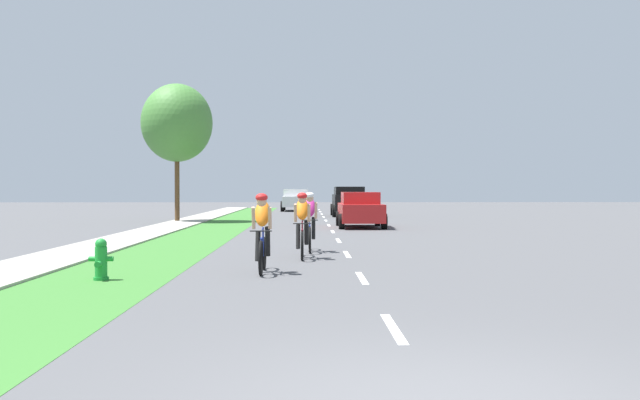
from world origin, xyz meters
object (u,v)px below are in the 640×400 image
Objects in this scene: fire_hydrant_green at (101,260)px; suv_black at (349,201)px; street_tree_near at (177,123)px; pickup_white at (296,200)px; cyclist_lead at (262,232)px; cyclist_trailing at (302,225)px; cyclist_distant at (310,221)px; sedan_red at (360,209)px.

suv_black is (6.36, 29.49, 0.58)m from fire_hydrant_green.
fire_hydrant_green is at bearing -83.00° from street_tree_near.
street_tree_near is at bearing 97.00° from fire_hydrant_green.
suv_black is at bearing -71.18° from pickup_white.
fire_hydrant_green is at bearing -160.08° from cyclist_lead.
cyclist_trailing is 1.00× the size of cyclist_distant.
sedan_red is (2.44, 13.41, -0.04)m from cyclist_trailing.
cyclist_distant is 0.37× the size of suv_black.
cyclist_trailing is 0.40× the size of sedan_red.
sedan_red is at bearing -30.43° from street_tree_near.
cyclist_lead is at bearing -96.99° from suv_black.
suv_black is 12.20m from street_tree_near.
suv_black reaches higher than pickup_white.
sedan_red is at bearing 79.69° from cyclist_trailing.
pickup_white is (3.01, 39.33, 0.46)m from fire_hydrant_green.
cyclist_trailing is at bearing -71.01° from street_tree_near.
cyclist_lead reaches higher than sedan_red.
sedan_red is 0.91× the size of suv_black.
street_tree_near reaches higher than cyclist_distant.
cyclist_distant is (0.19, 1.80, 0.00)m from cyclist_trailing.
pickup_white is (-3.35, 9.84, -0.12)m from suv_black.
pickup_white is at bearing 91.41° from cyclist_distant.
street_tree_near reaches higher than cyclist_lead.
cyclist_distant is 0.25× the size of street_tree_near.
cyclist_lead is at bearing -75.27° from street_tree_near.
sedan_red is 22.28m from pickup_white.
fire_hydrant_green is 23.08m from street_tree_near.
cyclist_trailing is at bearing -96.00° from cyclist_distant.
sedan_red is at bearing 79.03° from cyclist_distant.
cyclist_lead and cyclist_trailing have the same top height.
cyclist_distant is at bearing 55.84° from fire_hydrant_green.
pickup_white is at bearing 85.63° from fire_hydrant_green.
fire_hydrant_green is at bearing -124.16° from cyclist_distant.
suv_black reaches higher than cyclist_trailing.
cyclist_distant is at bearing 84.00° from cyclist_trailing.
fire_hydrant_green is 0.44× the size of cyclist_trailing.
cyclist_distant is at bearing -96.05° from suv_black.
cyclist_lead is at bearing -101.20° from sedan_red.
street_tree_near is (-5.63, 21.41, 4.16)m from cyclist_lead.
cyclist_trailing is 35.48m from pickup_white.
pickup_white is at bearing 108.82° from suv_black.
cyclist_lead is 0.37× the size of suv_black.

